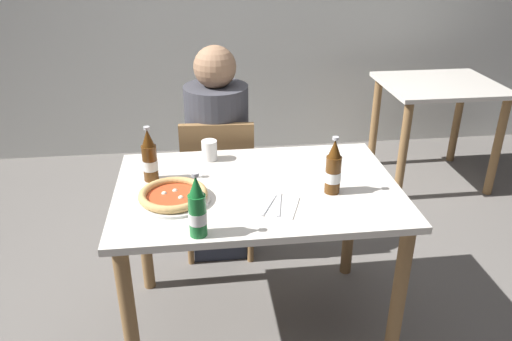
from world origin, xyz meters
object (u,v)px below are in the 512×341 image
(dining_table_background, at_px, (437,104))
(beer_bottle_right, at_px, (150,158))
(chair_behind_table, at_px, (219,180))
(pizza_margherita_near, at_px, (173,196))
(diner_seated, at_px, (218,159))
(napkin_with_cutlery, at_px, (274,205))
(beer_bottle_left, at_px, (333,169))
(dining_table_main, at_px, (257,209))
(paper_cup, at_px, (209,150))
(beer_bottle_center, at_px, (197,209))

(dining_table_background, relative_size, beer_bottle_right, 3.24)
(chair_behind_table, distance_m, beer_bottle_right, 0.69)
(chair_behind_table, height_order, pizza_margherita_near, chair_behind_table)
(diner_seated, distance_m, napkin_with_cutlery, 0.87)
(beer_bottle_left, bearing_deg, pizza_margherita_near, 179.40)
(dining_table_main, distance_m, beer_bottle_right, 0.51)
(paper_cup, bearing_deg, beer_bottle_center, -95.72)
(chair_behind_table, xyz_separation_m, dining_table_background, (1.61, 0.79, 0.11))
(chair_behind_table, xyz_separation_m, diner_seated, (0.00, 0.05, 0.10))
(beer_bottle_center, distance_m, napkin_with_cutlery, 0.36)
(dining_table_background, xyz_separation_m, beer_bottle_center, (-1.73, -1.74, 0.26))
(chair_behind_table, height_order, diner_seated, diner_seated)
(diner_seated, height_order, napkin_with_cutlery, diner_seated)
(dining_table_main, bearing_deg, diner_seated, 101.76)
(paper_cup, bearing_deg, dining_table_main, -57.30)
(beer_bottle_right, bearing_deg, pizza_margherita_near, -63.30)
(dining_table_main, relative_size, pizza_margherita_near, 4.00)
(beer_bottle_left, relative_size, paper_cup, 2.60)
(dining_table_main, xyz_separation_m, napkin_with_cutlery, (0.04, -0.17, 0.12))
(beer_bottle_center, relative_size, beer_bottle_right, 1.00)
(chair_behind_table, xyz_separation_m, beer_bottle_left, (0.44, -0.70, 0.37))
(dining_table_background, relative_size, beer_bottle_left, 3.24)
(dining_table_main, bearing_deg, napkin_with_cutlery, -75.57)
(dining_table_main, relative_size, beer_bottle_left, 4.86)
(dining_table_main, distance_m, beer_bottle_left, 0.38)
(dining_table_main, xyz_separation_m, dining_table_background, (1.47, 1.40, -0.04))
(beer_bottle_center, distance_m, paper_cup, 0.65)
(dining_table_main, relative_size, paper_cup, 12.63)
(pizza_margherita_near, xyz_separation_m, beer_bottle_left, (0.65, -0.01, 0.08))
(chair_behind_table, relative_size, diner_seated, 0.70)
(dining_table_background, bearing_deg, beer_bottle_left, -128.32)
(dining_table_main, relative_size, beer_bottle_center, 4.86)
(beer_bottle_left, relative_size, napkin_with_cutlery, 1.07)
(diner_seated, xyz_separation_m, paper_cup, (-0.05, -0.36, 0.21))
(diner_seated, distance_m, beer_bottle_center, 1.05)
(beer_bottle_left, distance_m, beer_bottle_center, 0.61)
(diner_seated, distance_m, pizza_margherita_near, 0.79)
(beer_bottle_right, bearing_deg, diner_seated, 60.12)
(napkin_with_cutlery, xyz_separation_m, paper_cup, (-0.24, 0.47, 0.04))
(pizza_margherita_near, height_order, paper_cup, paper_cup)
(diner_seated, distance_m, paper_cup, 0.42)
(dining_table_main, distance_m, dining_table_background, 2.03)
(beer_bottle_left, distance_m, paper_cup, 0.63)
(chair_behind_table, relative_size, beer_bottle_right, 3.44)
(dining_table_main, distance_m, beer_bottle_center, 0.48)
(pizza_margherita_near, xyz_separation_m, beer_bottle_center, (0.10, -0.26, 0.08))
(dining_table_main, bearing_deg, chair_behind_table, 103.05)
(pizza_margherita_near, bearing_deg, dining_table_background, 38.99)
(beer_bottle_left, bearing_deg, beer_bottle_center, -155.26)
(dining_table_main, bearing_deg, pizza_margherita_near, -166.97)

